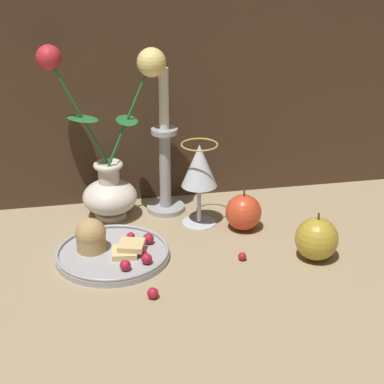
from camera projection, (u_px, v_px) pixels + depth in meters
name	position (u px, v px, depth m)	size (l,w,h in m)	color
ground_plane	(173.00, 252.00, 1.14)	(2.40, 2.40, 0.00)	#9E8966
vase	(110.00, 166.00, 1.22)	(0.23, 0.11, 0.34)	silver
plate_with_pastries	(108.00, 249.00, 1.11)	(0.20, 0.20, 0.07)	#A3A3A8
wine_glass	(199.00, 169.00, 1.20)	(0.07, 0.07, 0.16)	silver
candlestick	(165.00, 162.00, 1.25)	(0.08, 0.08, 0.30)	#A3A3A8
apple_beside_vase	(317.00, 239.00, 1.10)	(0.08, 0.08, 0.09)	#B2932D
apple_near_glass	(243.00, 212.00, 1.21)	(0.07, 0.07, 0.08)	#D14223
berry_near_plate	(153.00, 293.00, 1.00)	(0.02, 0.02, 0.02)	#AD192D
berry_front_center	(242.00, 256.00, 1.11)	(0.01, 0.01, 0.01)	#AD192D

